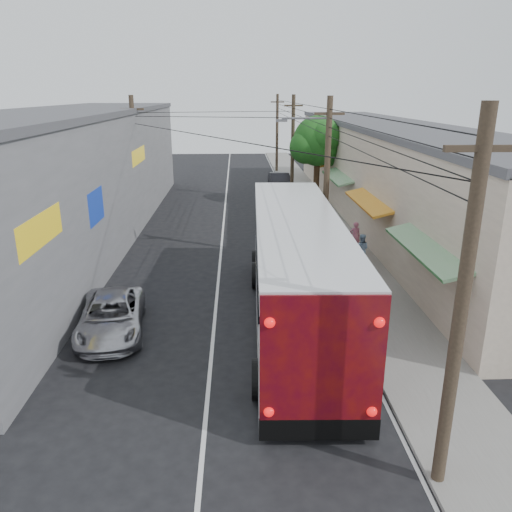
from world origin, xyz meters
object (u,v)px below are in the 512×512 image
(pedestrian_near, at_px, (355,236))
(parked_car_mid, at_px, (295,214))
(parked_suv, at_px, (290,230))
(jeepney, at_px, (111,316))
(pedestrian_far, at_px, (361,249))
(coach_bus, at_px, (296,268))
(parked_car_far, at_px, (280,182))

(pedestrian_near, bearing_deg, parked_car_mid, -69.03)
(parked_suv, relative_size, pedestrian_near, 3.99)
(jeepney, xyz_separation_m, pedestrian_near, (10.66, 8.88, 0.26))
(pedestrian_far, bearing_deg, coach_bus, 72.59)
(jeepney, xyz_separation_m, pedestrian_far, (10.47, 6.69, 0.23))
(parked_suv, height_order, pedestrian_far, parked_suv)
(coach_bus, xyz_separation_m, parked_suv, (0.83, 9.61, -1.17))
(jeepney, relative_size, parked_car_mid, 1.17)
(jeepney, distance_m, parked_car_mid, 17.08)
(coach_bus, relative_size, pedestrian_far, 9.18)
(jeepney, relative_size, parked_car_far, 1.00)
(parked_car_mid, bearing_deg, parked_car_far, 88.89)
(parked_car_far, relative_size, pedestrian_near, 2.96)
(jeepney, distance_m, pedestrian_far, 12.43)
(parked_car_far, distance_m, pedestrian_far, 19.84)
(coach_bus, xyz_separation_m, pedestrian_near, (4.08, 8.12, -1.17))
(jeepney, xyz_separation_m, parked_car_far, (8.17, 26.40, 0.12))
(jeepney, xyz_separation_m, parked_car_mid, (8.17, 14.99, 0.03))
(pedestrian_near, distance_m, pedestrian_far, 2.20)
(pedestrian_near, bearing_deg, parked_car_far, -83.08)
(pedestrian_near, relative_size, pedestrian_far, 1.03)
(jeepney, height_order, pedestrian_near, pedestrian_near)
(coach_bus, distance_m, pedestrian_near, 9.17)
(parked_car_far, xyz_separation_m, pedestrian_far, (2.30, -19.71, 0.11))
(parked_car_far, bearing_deg, pedestrian_near, -84.60)
(parked_car_far, distance_m, pedestrian_near, 17.70)
(pedestrian_near, bearing_deg, pedestrian_far, 83.91)
(jeepney, bearing_deg, pedestrian_far, 24.87)
(parked_suv, bearing_deg, parked_car_mid, 87.00)
(parked_car_far, bearing_deg, jeepney, -109.88)
(parked_suv, height_order, pedestrian_near, parked_suv)
(pedestrian_near, bearing_deg, coach_bus, 62.14)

